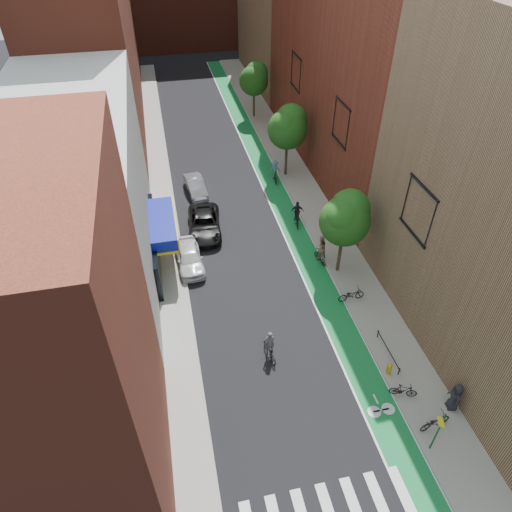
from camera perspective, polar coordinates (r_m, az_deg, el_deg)
ground at (r=25.61m, az=5.90°, el=-18.44°), size 160.00×160.00×0.00m
bike_lane at (r=45.21m, az=1.01°, el=11.05°), size 2.00×68.00×0.01m
sidewalk_left at (r=44.20m, az=-11.89°, el=9.56°), size 2.00×68.00×0.15m
sidewalk_right at (r=45.76m, az=4.12°, el=11.43°), size 3.00×68.00×0.15m
building_left_near_red at (r=18.77m, az=-25.98°, el=-12.57°), size 8.00×10.00×16.00m
building_left_white at (r=31.36m, az=-21.22°, el=6.83°), size 8.00×20.00×12.00m
building_left_far_red at (r=55.89m, az=-20.29°, el=26.61°), size 8.00×36.00×22.00m
building_right_mid_red at (r=43.61m, az=12.52°, el=24.71°), size 8.00×28.00×22.00m
building_right_far_tan at (r=66.15m, az=3.36°, el=28.59°), size 8.00×20.00×18.00m
tree_near at (r=30.33m, az=11.14°, el=4.75°), size 3.40×3.36×6.42m
tree_mid at (r=41.72m, az=4.02°, el=15.88°), size 3.55×3.53×6.74m
tree_far at (r=54.54m, az=-0.24°, el=21.34°), size 3.30×3.25×6.21m
sign_pole at (r=24.30m, az=21.82°, el=-19.54°), size 0.13×0.71×3.00m
parked_car_white at (r=32.99m, az=-8.35°, el=-0.15°), size 1.98×4.51×1.51m
parked_car_black at (r=36.12m, az=-6.47°, el=4.01°), size 2.99×5.60×1.50m
parked_car_silver at (r=41.12m, az=-7.55°, el=8.63°), size 1.84×4.24×1.36m
cyclist_lead at (r=26.95m, az=1.71°, el=-11.52°), size 0.85×1.81×2.01m
cyclist_lane_near at (r=33.13m, az=8.05°, el=0.67°), size 1.05×1.54×2.22m
cyclist_lane_mid at (r=36.85m, az=5.17°, el=4.98°), size 1.09×1.93×2.10m
cyclist_lane_far at (r=42.52m, az=2.38°, el=10.40°), size 1.14×1.87×2.04m
parked_bike_near at (r=26.00m, az=21.49°, el=-18.71°), size 1.84×0.89×0.93m
parked_bike_mid at (r=26.56m, az=17.94°, el=-15.70°), size 1.54×0.94×0.89m
parked_bike_far at (r=30.64m, az=11.84°, el=-4.75°), size 1.83×0.72×0.95m
pedestrian at (r=26.66m, az=23.62°, el=-15.81°), size 0.71×0.97×1.83m
fire_hydrant at (r=27.26m, az=16.31°, el=-13.33°), size 0.27×0.27×0.79m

